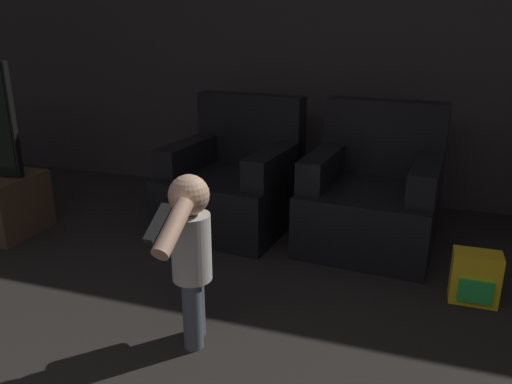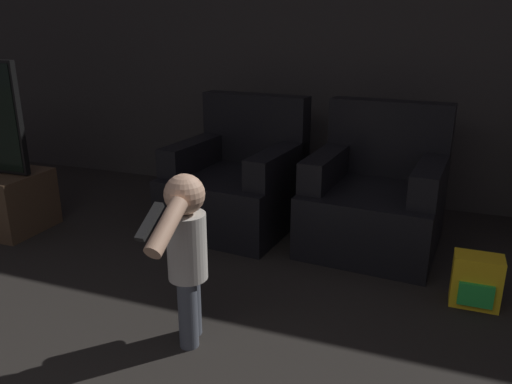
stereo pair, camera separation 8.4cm
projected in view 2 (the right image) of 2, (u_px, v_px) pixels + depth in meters
The scene contains 5 objects.
wall_back at pixel (313, 38), 3.97m from camera, with size 8.40×0.05×2.60m.
armchair_left at pixel (238, 183), 3.60m from camera, with size 0.90×0.93×0.92m.
armchair_right at pixel (376, 198), 3.27m from camera, with size 0.88×0.92×0.92m.
person_toddler at pixel (186, 247), 2.17m from camera, with size 0.18×0.54×0.80m.
toy_backpack at pixel (476, 281), 2.57m from camera, with size 0.24×0.17×0.28m.
Camera 2 is at (1.03, 0.45, 1.38)m, focal length 35.00 mm.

